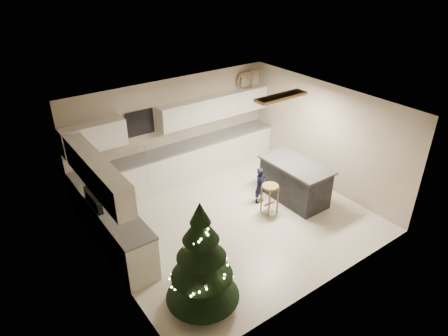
{
  "coord_description": "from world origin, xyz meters",
  "views": [
    {
      "loc": [
        -4.39,
        -5.72,
        5.24
      ],
      "look_at": [
        0.0,
        0.35,
        1.15
      ],
      "focal_mm": 32.0,
      "sensor_mm": 36.0,
      "label": 1
    }
  ],
  "objects_px": {
    "bar_stool": "(270,192)",
    "christmas_tree": "(202,265)",
    "rocking_horse": "(248,78)",
    "island": "(295,181)",
    "toddler": "(260,185)"
  },
  "relations": [
    {
      "from": "bar_stool",
      "to": "toddler",
      "type": "bearing_deg",
      "value": 76.76
    },
    {
      "from": "christmas_tree",
      "to": "rocking_horse",
      "type": "distance_m",
      "value": 5.84
    },
    {
      "from": "bar_stool",
      "to": "rocking_horse",
      "type": "bearing_deg",
      "value": 61.62
    },
    {
      "from": "island",
      "to": "christmas_tree",
      "type": "distance_m",
      "value": 3.84
    },
    {
      "from": "bar_stool",
      "to": "toddler",
      "type": "xyz_separation_m",
      "value": [
        0.11,
        0.45,
        -0.08
      ]
    },
    {
      "from": "rocking_horse",
      "to": "bar_stool",
      "type": "bearing_deg",
      "value": 161.65
    },
    {
      "from": "christmas_tree",
      "to": "bar_stool",
      "type": "bearing_deg",
      "value": 26.94
    },
    {
      "from": "island",
      "to": "bar_stool",
      "type": "xyz_separation_m",
      "value": [
        -0.84,
        -0.08,
        0.05
      ]
    },
    {
      "from": "bar_stool",
      "to": "toddler",
      "type": "distance_m",
      "value": 0.47
    },
    {
      "from": "bar_stool",
      "to": "rocking_horse",
      "type": "relative_size",
      "value": 1.03
    },
    {
      "from": "christmas_tree",
      "to": "rocking_horse",
      "type": "height_order",
      "value": "rocking_horse"
    },
    {
      "from": "island",
      "to": "christmas_tree",
      "type": "relative_size",
      "value": 0.83
    },
    {
      "from": "island",
      "to": "bar_stool",
      "type": "distance_m",
      "value": 0.85
    },
    {
      "from": "island",
      "to": "bar_stool",
      "type": "height_order",
      "value": "island"
    },
    {
      "from": "bar_stool",
      "to": "christmas_tree",
      "type": "bearing_deg",
      "value": -153.06
    }
  ]
}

